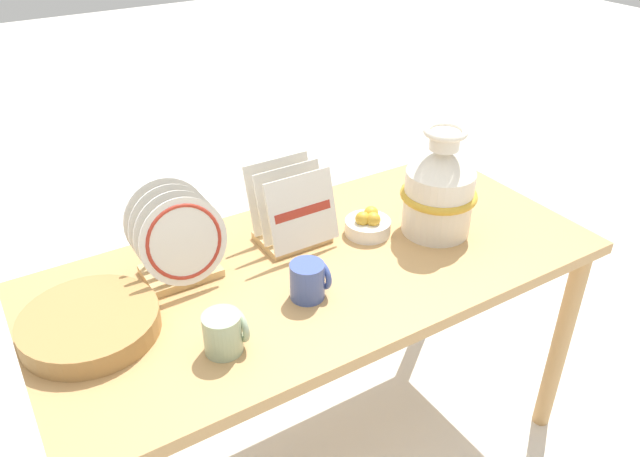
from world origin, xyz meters
TOP-DOWN VIEW (x-y plane):
  - ground_plane at (0.00, 0.00)m, footprint 14.00×14.00m
  - display_table at (0.00, 0.00)m, footprint 1.54×0.73m
  - ceramic_vase at (0.38, -0.04)m, footprint 0.22×0.22m
  - dish_rack_round_plates at (-0.34, 0.14)m, footprint 0.23×0.19m
  - dish_rack_square_plates at (-0.01, 0.14)m, footprint 0.20×0.18m
  - wicker_charger_stack at (-0.61, 0.04)m, footprint 0.32×0.32m
  - mug_sage_glaze at (-0.36, -0.18)m, footprint 0.10×0.09m
  - mug_cobalt_glaze at (-0.10, -0.11)m, footprint 0.10×0.09m
  - fruit_bowl at (0.20, 0.06)m, footprint 0.13×0.13m

SIDE VIEW (x-z plane):
  - ground_plane at x=0.00m, z-range 0.00..0.00m
  - display_table at x=0.00m, z-range 0.29..1.04m
  - wicker_charger_stack at x=-0.61m, z-range 0.75..0.81m
  - fruit_bowl at x=0.20m, z-range 0.74..0.82m
  - mug_sage_glaze at x=-0.36m, z-range 0.75..0.85m
  - mug_cobalt_glaze at x=-0.10m, z-range 0.75..0.85m
  - dish_rack_square_plates at x=-0.01m, z-range 0.72..0.95m
  - dish_rack_round_plates at x=-0.34m, z-range 0.74..0.98m
  - ceramic_vase at x=0.38m, z-range 0.73..1.05m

